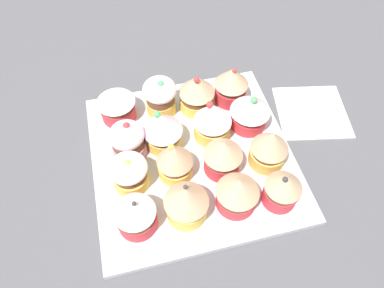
{
  "coord_description": "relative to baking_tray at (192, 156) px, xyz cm",
  "views": [
    {
      "loc": [
        7.72,
        31.02,
        50.03
      ],
      "look_at": [
        0.0,
        0.0,
        4.2
      ],
      "focal_mm": 32.65,
      "sensor_mm": 36.0,
      "label": 1
    }
  ],
  "objects": [
    {
      "name": "cupcake_14",
      "position": [
        3.31,
        9.98,
        4.43
      ],
      "size": [
        6.49,
        6.49,
        7.61
      ],
      "color": "#EFC651",
      "rests_on": "baking_tray"
    },
    {
      "name": "ground_plane",
      "position": [
        0.0,
        0.0,
        -2.1
      ],
      "size": [
        180.0,
        180.0,
        3.0
      ],
      "primitive_type": "cube",
      "color": "#4C4C51"
    },
    {
      "name": "cupcake_4",
      "position": [
        -11.13,
        -3.85,
        4.19
      ],
      "size": [
        6.89,
        6.89,
        7.16
      ],
      "color": "#D1333D",
      "rests_on": "baking_tray"
    },
    {
      "name": "baking_tray",
      "position": [
        0.0,
        0.0,
        0.0
      ],
      "size": [
        32.8,
        32.8,
        1.2
      ],
      "color": "silver",
      "rests_on": "ground_plane"
    },
    {
      "name": "cupcake_15",
      "position": [
        10.61,
        9.91,
        4.2
      ],
      "size": [
        5.99,
        5.99,
        7.33
      ],
      "color": "#D1333D",
      "rests_on": "baking_tray"
    },
    {
      "name": "cupcake_12",
      "position": [
        -10.85,
        11.17,
        4.11
      ],
      "size": [
        5.52,
        5.52,
        7.11
      ],
      "color": "#D1333D",
      "rests_on": "baking_tray"
    },
    {
      "name": "cupcake_6",
      "position": [
        4.06,
        -3.27,
        4.54
      ],
      "size": [
        6.5,
        6.5,
        7.85
      ],
      "color": "#EFC651",
      "rests_on": "baking_tray"
    },
    {
      "name": "cupcake_8",
      "position": [
        -11.46,
        4.15,
        4.34
      ],
      "size": [
        5.97,
        5.97,
        7.37
      ],
      "color": "#EFC651",
      "rests_on": "baking_tray"
    },
    {
      "name": "cupcake_1",
      "position": [
        -3.35,
        -9.97,
        4.51
      ],
      "size": [
        6.36,
        6.36,
        7.95
      ],
      "color": "#EFC651",
      "rests_on": "baking_tray"
    },
    {
      "name": "cupcake_13",
      "position": [
        -4.29,
        10.13,
        4.09
      ],
      "size": [
        6.41,
        6.41,
        6.79
      ],
      "color": "#D1333D",
      "rests_on": "baking_tray"
    },
    {
      "name": "cupcake_5",
      "position": [
        -4.28,
        -3.16,
        4.48
      ],
      "size": [
        6.35,
        6.35,
        7.99
      ],
      "color": "#EFC651",
      "rests_on": "baking_tray"
    },
    {
      "name": "napkin",
      "position": [
        -24.09,
        -4.45,
        -0.3
      ],
      "size": [
        14.84,
        14.82,
        0.6
      ],
      "primitive_type": "cube",
      "rotation": [
        0.0,
        0.0,
        -0.2
      ],
      "color": "white",
      "rests_on": "ground_plane"
    },
    {
      "name": "cupcake_10",
      "position": [
        3.4,
        2.86,
        4.3
      ],
      "size": [
        5.65,
        5.65,
        7.55
      ],
      "color": "#EFC651",
      "rests_on": "baking_tray"
    },
    {
      "name": "cupcake_0",
      "position": [
        -9.81,
        -10.34,
        4.5
      ],
      "size": [
        6.09,
        6.09,
        7.79
      ],
      "color": "#D1333D",
      "rests_on": "baking_tray"
    },
    {
      "name": "cupcake_3",
      "position": [
        10.71,
        -11.15,
        4.23
      ],
      "size": [
        6.67,
        6.67,
        6.93
      ],
      "color": "#D1333D",
      "rests_on": "baking_tray"
    },
    {
      "name": "cupcake_11",
      "position": [
        10.47,
        2.9,
        3.71
      ],
      "size": [
        5.84,
        5.84,
        6.41
      ],
      "color": "#EFC651",
      "rests_on": "baking_tray"
    },
    {
      "name": "cupcake_2",
      "position": [
        3.07,
        -10.61,
        4.52
      ],
      "size": [
        5.85,
        5.85,
        7.78
      ],
      "color": "#EFC651",
      "rests_on": "baking_tray"
    },
    {
      "name": "cupcake_9",
      "position": [
        -3.99,
        3.72,
        4.26
      ],
      "size": [
        6.18,
        6.18,
        7.03
      ],
      "color": "#D1333D",
      "rests_on": "baking_tray"
    },
    {
      "name": "cupcake_7",
      "position": [
        9.88,
        -3.0,
        3.93
      ],
      "size": [
        5.66,
        5.66,
        7.04
      ],
      "color": "pink",
      "rests_on": "baking_tray"
    }
  ]
}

